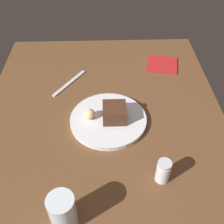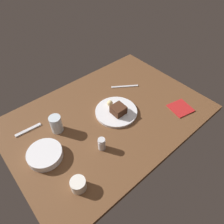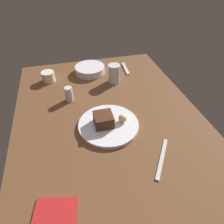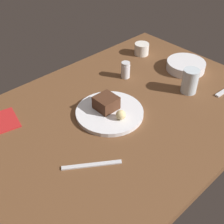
% 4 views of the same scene
% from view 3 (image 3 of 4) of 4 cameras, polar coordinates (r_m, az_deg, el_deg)
% --- Properties ---
extents(dining_table, '(1.20, 0.84, 0.03)m').
position_cam_3_polar(dining_table, '(0.91, -0.75, -2.39)').
color(dining_table, brown).
rests_on(dining_table, ground).
extents(dessert_plate, '(0.26, 0.26, 0.02)m').
position_cam_3_polar(dessert_plate, '(0.85, -1.01, -3.70)').
color(dessert_plate, silver).
rests_on(dessert_plate, dining_table).
extents(chocolate_cake_slice, '(0.08, 0.08, 0.05)m').
position_cam_3_polar(chocolate_cake_slice, '(0.83, -2.44, -2.20)').
color(chocolate_cake_slice, '#472819').
rests_on(chocolate_cake_slice, dessert_plate).
extents(bread_roll, '(0.04, 0.04, 0.04)m').
position_cam_3_polar(bread_roll, '(0.85, 3.08, -1.79)').
color(bread_roll, '#DBC184').
rests_on(bread_roll, dessert_plate).
extents(salt_shaker, '(0.04, 0.04, 0.07)m').
position_cam_3_polar(salt_shaker, '(1.00, -12.27, 5.02)').
color(salt_shaker, silver).
rests_on(salt_shaker, dining_table).
extents(water_glass, '(0.07, 0.07, 0.10)m').
position_cam_3_polar(water_glass, '(1.12, 0.61, 10.94)').
color(water_glass, silver).
rests_on(water_glass, dining_table).
extents(side_bowl, '(0.18, 0.18, 0.04)m').
position_cam_3_polar(side_bowl, '(1.23, -6.35, 12.01)').
color(side_bowl, silver).
rests_on(side_bowl, dining_table).
extents(coffee_cup, '(0.07, 0.07, 0.06)m').
position_cam_3_polar(coffee_cup, '(1.19, -17.82, 9.64)').
color(coffee_cup, silver).
rests_on(coffee_cup, dining_table).
extents(dessert_spoon, '(0.15, 0.03, 0.01)m').
position_cam_3_polar(dessert_spoon, '(1.28, 3.86, 12.37)').
color(dessert_spoon, silver).
rests_on(dessert_spoon, dining_table).
extents(butter_knife, '(0.16, 0.12, 0.01)m').
position_cam_3_polar(butter_knife, '(0.77, 14.10, -12.74)').
color(butter_knife, silver).
rests_on(butter_knife, dining_table).
extents(folded_napkin, '(0.15, 0.15, 0.01)m').
position_cam_3_polar(folded_napkin, '(0.66, -16.20, -27.40)').
color(folded_napkin, '#B21E1E').
rests_on(folded_napkin, dining_table).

